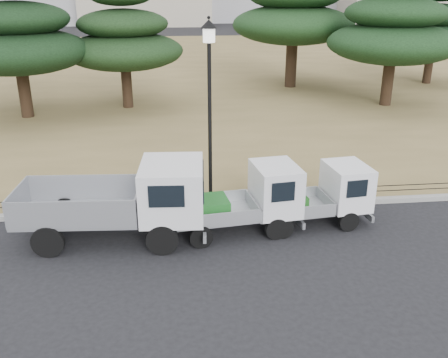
{
  "coord_description": "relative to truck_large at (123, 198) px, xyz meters",
  "views": [
    {
      "loc": [
        -1.53,
        -11.94,
        6.8
      ],
      "look_at": [
        0.0,
        2.0,
        1.3
      ],
      "focal_mm": 40.0,
      "sensor_mm": 36.0,
      "label": 1
    }
  ],
  "objects": [
    {
      "name": "ground",
      "position": [
        2.93,
        -0.98,
        -1.25
      ],
      "size": [
        220.0,
        220.0,
        0.0
      ],
      "primitive_type": "plane",
      "color": "black"
    },
    {
      "name": "lawn",
      "position": [
        2.93,
        29.62,
        -1.17
      ],
      "size": [
        120.0,
        56.0,
        0.15
      ],
      "primitive_type": "cube",
      "color": "olive",
      "rests_on": "ground"
    },
    {
      "name": "curb",
      "position": [
        2.93,
        1.62,
        -1.17
      ],
      "size": [
        120.0,
        0.25,
        0.16
      ],
      "primitive_type": "cube",
      "color": "gray",
      "rests_on": "ground"
    },
    {
      "name": "truck_large",
      "position": [
        0.0,
        0.0,
        0.0
      ],
      "size": [
        5.26,
        2.39,
        2.24
      ],
      "rotation": [
        0.0,
        0.0,
        -0.07
      ],
      "color": "black",
      "rests_on": "ground"
    },
    {
      "name": "truck_kei_front",
      "position": [
        3.45,
        0.13,
        -0.27
      ],
      "size": [
        3.86,
        2.01,
        1.96
      ],
      "rotation": [
        0.0,
        0.0,
        0.12
      ],
      "color": "black",
      "rests_on": "ground"
    },
    {
      "name": "truck_kei_rear",
      "position": [
        5.72,
        0.35,
        -0.35
      ],
      "size": [
        3.58,
        1.84,
        1.8
      ],
      "rotation": [
        0.0,
        0.0,
        0.11
      ],
      "color": "black",
      "rests_on": "ground"
    },
    {
      "name": "street_lamp",
      "position": [
        2.59,
        1.92,
        2.76
      ],
      "size": [
        0.51,
        0.51,
        5.71
      ],
      "color": "black",
      "rests_on": "lawn"
    },
    {
      "name": "pipe_fence",
      "position": [
        2.93,
        1.77,
        -0.81
      ],
      "size": [
        38.0,
        0.04,
        0.4
      ],
      "color": "black",
      "rests_on": "lawn"
    },
    {
      "name": "pine_west_near",
      "position": [
        -6.21,
        14.2,
        3.05
      ],
      "size": [
        7.19,
        7.19,
        7.19
      ],
      "color": "black",
      "rests_on": "lawn"
    },
    {
      "name": "pine_center_left",
      "position": [
        -1.01,
        15.88,
        2.73
      ],
      "size": [
        6.51,
        6.51,
        6.62
      ],
      "color": "black",
      "rests_on": "lawn"
    },
    {
      "name": "pine_center_right",
      "position": [
        9.72,
        20.89,
        3.87
      ],
      "size": [
        8.08,
        8.08,
        8.58
      ],
      "color": "black",
      "rests_on": "lawn"
    },
    {
      "name": "pine_east_near",
      "position": [
        13.99,
        14.83,
        3.17
      ],
      "size": [
        7.32,
        7.32,
        7.39
      ],
      "color": "black",
      "rests_on": "lawn"
    },
    {
      "name": "pine_east_far",
      "position": [
        19.75,
        21.13,
        2.73
      ],
      "size": [
        6.6,
        6.6,
        6.63
      ],
      "color": "black",
      "rests_on": "lawn"
    }
  ]
}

